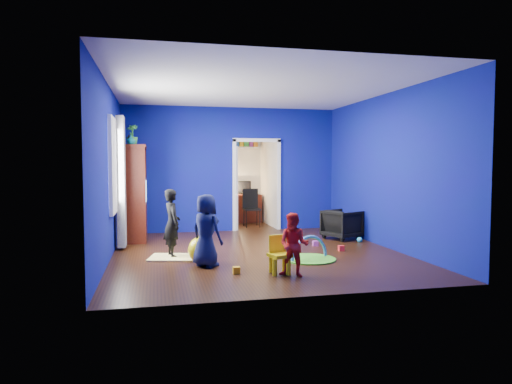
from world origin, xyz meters
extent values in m
cube|color=black|center=(0.00, 0.00, 0.00)|extent=(5.00, 5.50, 0.01)
cube|color=white|center=(0.00, 0.00, 2.90)|extent=(5.00, 5.50, 0.01)
cube|color=navy|center=(0.00, 2.75, 1.45)|extent=(5.00, 0.02, 2.90)
cube|color=navy|center=(0.00, -2.75, 1.45)|extent=(5.00, 0.02, 2.90)
cube|color=navy|center=(-2.50, 0.00, 1.45)|extent=(0.02, 5.50, 2.90)
cube|color=navy|center=(2.50, 0.00, 1.45)|extent=(0.02, 5.50, 2.90)
imported|color=black|center=(2.08, 1.07, 0.31)|extent=(0.89, 0.88, 0.62)
imported|color=black|center=(-1.49, -0.08, 0.58)|extent=(0.38, 0.48, 1.16)
imported|color=#10193C|center=(-1.00, -0.89, 0.56)|extent=(0.63, 0.65, 1.12)
imported|color=red|center=(0.13, -1.80, 0.45)|extent=(0.55, 0.52, 0.90)
imported|color=#0C5166|center=(-2.22, 1.57, 2.05)|extent=(0.22, 0.22, 0.18)
imported|color=green|center=(-2.22, 2.09, 2.18)|extent=(0.31, 0.31, 0.45)
cube|color=#3B1709|center=(-2.22, 1.87, 0.98)|extent=(0.58, 1.14, 1.96)
cube|color=silver|center=(-2.18, 1.87, 1.02)|extent=(0.46, 0.70, 0.54)
cube|color=#F2E07A|center=(-1.49, -0.18, 0.01)|extent=(0.87, 0.75, 0.03)
sphere|color=yellow|center=(-1.05, -0.64, 0.21)|extent=(0.43, 0.43, 0.43)
cube|color=yellow|center=(-0.02, -1.60, 0.25)|extent=(0.35, 0.35, 0.50)
cylinder|color=#51AC26|center=(0.71, -0.77, 0.01)|extent=(0.87, 0.87, 0.02)
torus|color=#3F8CD8|center=(0.71, -0.77, 0.02)|extent=(0.74, 0.35, 0.78)
cube|color=white|center=(-2.48, 0.35, 1.55)|extent=(0.03, 0.95, 1.55)
cube|color=slate|center=(-2.37, 0.90, 1.25)|extent=(0.14, 0.42, 2.40)
cube|color=white|center=(0.60, 2.75, 1.05)|extent=(1.16, 0.10, 2.10)
cube|color=#3D140A|center=(0.60, 4.26, 0.38)|extent=(0.88, 0.44, 0.75)
cube|color=black|center=(0.60, 4.38, 0.95)|extent=(0.40, 0.05, 0.32)
sphere|color=#FFD88C|center=(0.32, 4.32, 0.93)|extent=(0.14, 0.14, 0.14)
cube|color=black|center=(0.60, 3.30, 0.46)|extent=(0.40, 0.40, 0.92)
cube|color=white|center=(0.60, 4.37, 2.02)|extent=(0.88, 0.24, 0.04)
cube|color=red|center=(1.53, -0.18, 0.05)|extent=(0.10, 0.08, 0.10)
sphere|color=#26A4D7|center=(2.26, 0.61, 0.06)|extent=(0.11, 0.11, 0.11)
cube|color=#EEA50C|center=(-0.63, -1.46, 0.05)|extent=(0.10, 0.08, 0.10)
sphere|color=green|center=(1.01, 0.93, 0.06)|extent=(0.11, 0.11, 0.11)
cube|color=#B845AF|center=(1.24, 0.40, 0.05)|extent=(0.10, 0.08, 0.10)
camera|label=1|loc=(-1.75, -7.84, 1.58)|focal=32.00mm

